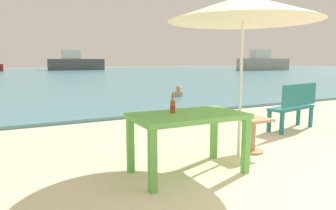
# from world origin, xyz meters

# --- Properties ---
(sea_water) EXTENTS (120.00, 50.00, 0.08)m
(sea_water) POSITION_xyz_m (0.00, 30.00, 0.04)
(sea_water) COLOR teal
(sea_water) RESTS_ON ground_plane
(picnic_table_green) EXTENTS (1.40, 0.80, 0.76)m
(picnic_table_green) POSITION_xyz_m (-1.20, 1.28, 0.65)
(picnic_table_green) COLOR #60B24C
(picnic_table_green) RESTS_ON ground_plane
(beer_bottle_amber) EXTENTS (0.07, 0.07, 0.26)m
(beer_bottle_amber) POSITION_xyz_m (-1.35, 1.41, 0.85)
(beer_bottle_amber) COLOR brown
(beer_bottle_amber) RESTS_ON picnic_table_green
(patio_umbrella) EXTENTS (2.10, 2.10, 2.30)m
(patio_umbrella) POSITION_xyz_m (-0.21, 1.48, 2.12)
(patio_umbrella) COLOR silver
(patio_umbrella) RESTS_ON ground_plane
(side_table_wood) EXTENTS (0.44, 0.44, 0.54)m
(side_table_wood) POSITION_xyz_m (0.14, 1.55, 0.35)
(side_table_wood) COLOR tan
(side_table_wood) RESTS_ON ground_plane
(bench_teal_center) EXTENTS (1.25, 0.58, 0.95)m
(bench_teal_center) POSITION_xyz_m (1.95, 2.34, 0.54)
(bench_teal_center) COLOR #237275
(bench_teal_center) RESTS_ON ground_plane
(swimmer_person) EXTENTS (0.34, 0.34, 0.41)m
(swimmer_person) POSITION_xyz_m (2.39, 7.97, 0.24)
(swimmer_person) COLOR tan
(swimmer_person) RESTS_ON sea_water
(boat_ferry) EXTENTS (7.39, 2.02, 2.69)m
(boat_ferry) POSITION_xyz_m (4.74, 41.62, 1.05)
(boat_ferry) COLOR #4C4C4C
(boat_ferry) RESTS_ON sea_water
(boat_tanker) EXTENTS (7.61, 2.08, 2.77)m
(boat_tanker) POSITION_xyz_m (27.30, 29.23, 1.08)
(boat_tanker) COLOR gray
(boat_tanker) RESTS_ON sea_water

